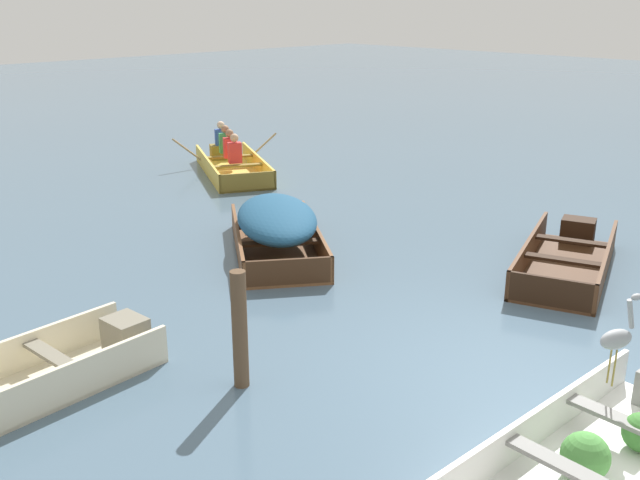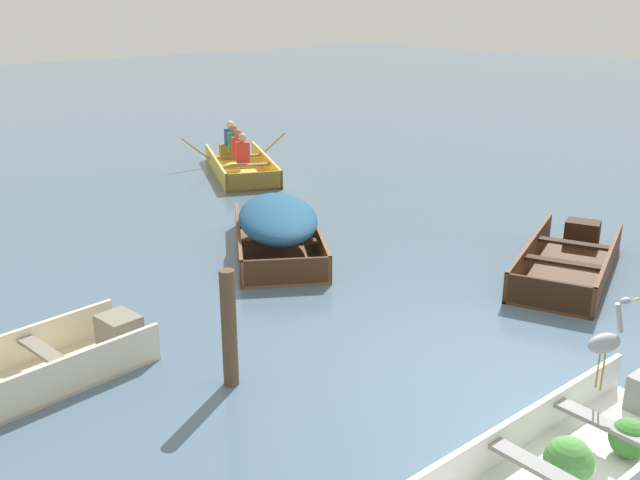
% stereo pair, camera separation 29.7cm
% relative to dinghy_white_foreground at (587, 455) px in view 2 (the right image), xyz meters
% --- Properties ---
extents(ground_plane, '(80.00, 80.00, 0.00)m').
position_rel_dinghy_white_foreground_xyz_m(ground_plane, '(0.86, 1.30, -0.15)').
color(ground_plane, slate).
extents(dinghy_white_foreground, '(3.12, 1.16, 0.43)m').
position_rel_dinghy_white_foreground_xyz_m(dinghy_white_foreground, '(0.00, 0.00, 0.00)').
color(dinghy_white_foreground, white).
rests_on(dinghy_white_foreground, ground).
extents(skiff_dark_varnish_near_moored, '(3.12, 2.02, 0.41)m').
position_rel_dinghy_white_foreground_xyz_m(skiff_dark_varnish_near_moored, '(4.07, 2.39, -0.01)').
color(skiff_dark_varnish_near_moored, '#4C2D19').
rests_on(skiff_dark_varnish_near_moored, ground).
extents(skiff_wooden_brown_mid_moored, '(2.62, 3.01, 0.78)m').
position_rel_dinghy_white_foreground_xyz_m(skiff_wooden_brown_mid_moored, '(1.57, 5.80, 0.30)').
color(skiff_wooden_brown_mid_moored, brown).
rests_on(skiff_wooden_brown_mid_moored, ground).
extents(skiff_cream_far_moored, '(2.99, 1.16, 0.42)m').
position_rel_dinghy_white_foreground_xyz_m(skiff_cream_far_moored, '(-2.89, 4.38, -0.00)').
color(skiff_cream_far_moored, beige).
rests_on(skiff_cream_far_moored, ground).
extents(rowboat_yellow_with_crew, '(2.71, 3.38, 0.93)m').
position_rel_dinghy_white_foreground_xyz_m(rowboat_yellow_with_crew, '(4.34, 10.50, 0.08)').
color(rowboat_yellow_with_crew, '#E5BC47').
rests_on(rowboat_yellow_with_crew, ground).
extents(heron_on_dinghy, '(0.44, 0.26, 0.84)m').
position_rel_dinghy_white_foreground_xyz_m(heron_on_dinghy, '(0.59, 0.23, 0.74)').
color(heron_on_dinghy, olive).
rests_on(heron_on_dinghy, dinghy_white_foreground).
extents(mooring_post, '(0.15, 0.15, 1.21)m').
position_rel_dinghy_white_foreground_xyz_m(mooring_post, '(-1.29, 3.08, 0.45)').
color(mooring_post, brown).
rests_on(mooring_post, ground).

